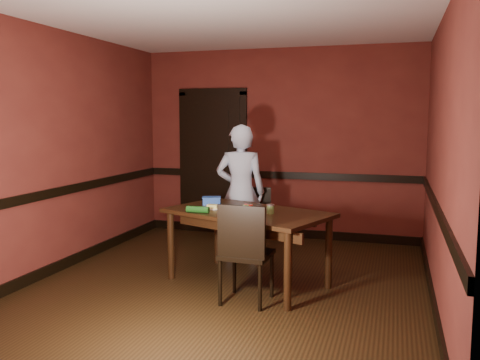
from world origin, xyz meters
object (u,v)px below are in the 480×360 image
Objects in this scene: person at (241,192)px; food_tub at (212,201)px; chair_near at (247,252)px; sauce_jar at (270,209)px; dining_table at (247,247)px; cheese_saucer at (213,207)px; chair_far at (248,223)px; sandwich_plate at (248,209)px.

food_tub is at bearing 66.34° from person.
sauce_jar is at bearing -103.16° from chair_near.
dining_table is 1.73× the size of chair_near.
chair_near reaches higher than dining_table.
food_tub is (-0.11, 0.26, 0.02)m from cheese_saucer.
food_tub is at bearing -118.76° from chair_far.
sandwich_plate is at bearing -84.89° from chair_far.
sandwich_plate is (0.27, -0.95, 0.36)m from chair_far.
cheese_saucer is at bearing -179.61° from sandwich_plate.
cheese_saucer is (-0.03, -0.91, -0.03)m from person.
person reaches higher than sauce_jar.
person reaches higher than sandwich_plate.
sandwich_plate reaches higher than cheese_saucer.
sandwich_plate is at bearing 0.39° from cheese_saucer.
chair_near is at bearing -75.16° from sandwich_plate.
sauce_jar is (0.53, -1.03, 0.39)m from chair_far.
chair_near is 4.03× the size of food_tub.
sandwich_plate is at bearing 99.52° from person.
person reaches higher than food_tub.
person reaches higher than chair_far.
chair_near is at bearing -105.57° from sauce_jar.
chair_near is 0.56m from sauce_jar.
person is (-0.09, -0.04, 0.39)m from chair_far.
person is 11.05× the size of cheese_saucer.
sauce_jar is (0.26, -0.08, 0.43)m from dining_table.
sandwich_plate is at bearing -72.75° from chair_near.
sauce_jar is 0.40× the size of food_tub.
person is at bearing -168.41° from chair_far.
sauce_jar is (0.62, -0.99, -0.00)m from person.
dining_table is 0.99m from chair_far.
chair_far is at bearing -72.09° from chair_near.
cheese_saucer is (-0.38, -0.00, -0.00)m from sandwich_plate.
cheese_saucer is at bearing 76.43° from person.
food_tub is at bearing 152.60° from sandwich_plate.
dining_table is 6.96× the size of food_tub.
chair_near is 6.39× the size of cheese_saucer.
sauce_jar is at bearing -43.55° from food_tub.
food_tub is (-0.49, 0.26, 0.02)m from sandwich_plate.
person is 1.17m from sauce_jar.
chair_near is 3.55× the size of sandwich_plate.
sauce_jar is at bearing 109.86° from person.
chair_near reaches higher than food_tub.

